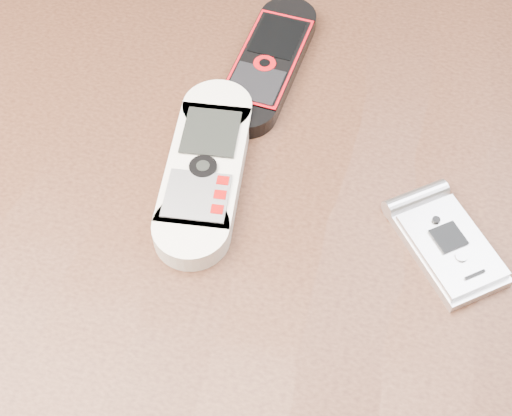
{
  "coord_description": "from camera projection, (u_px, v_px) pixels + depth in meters",
  "views": [
    {
      "loc": [
        0.07,
        -0.28,
        1.17
      ],
      "look_at": [
        0.01,
        0.0,
        0.76
      ],
      "focal_mm": 50.0,
      "sensor_mm": 36.0,
      "label": 1
    }
  ],
  "objects": [
    {
      "name": "table",
      "position": [
        250.0,
        285.0,
        0.59
      ],
      "size": [
        1.2,
        0.8,
        0.75
      ],
      "color": "black",
      "rests_on": "ground"
    },
    {
      "name": "nokia_white",
      "position": [
        205.0,
        167.0,
        0.52
      ],
      "size": [
        0.07,
        0.17,
        0.02
      ],
      "primitive_type": "cube",
      "rotation": [
        0.0,
        0.0,
        0.09
      ],
      "color": "silver",
      "rests_on": "table"
    },
    {
      "name": "nokia_black_red",
      "position": [
        268.0,
        63.0,
        0.58
      ],
      "size": [
        0.06,
        0.16,
        0.02
      ],
      "primitive_type": "cube",
      "rotation": [
        0.0,
        0.0,
        -0.11
      ],
      "color": "black",
      "rests_on": "table"
    },
    {
      "name": "motorola_razr",
      "position": [
        448.0,
        245.0,
        0.48
      ],
      "size": [
        0.09,
        0.1,
        0.01
      ],
      "primitive_type": "cube",
      "rotation": [
        0.0,
        0.0,
        0.64
      ],
      "color": "silver",
      "rests_on": "table"
    }
  ]
}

